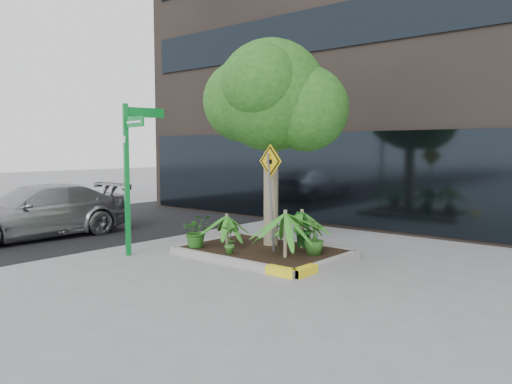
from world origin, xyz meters
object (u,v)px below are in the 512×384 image
Objects in this scene: tree at (272,96)px; street_sign_post at (130,162)px; cattle_sign at (271,180)px; parked_car at (36,212)px.

tree is 1.45× the size of street_sign_post.
street_sign_post is at bearing -134.98° from cattle_sign.
parked_car is 3.78m from street_sign_post.
cattle_sign is (6.00, 1.88, 0.96)m from parked_car.
tree is 1.92m from cattle_sign.
tree is at bearing 139.39° from cattle_sign.
cattle_sign is at bearing 21.63° from parked_car.
street_sign_post reaches higher than parked_car.
street_sign_post is 2.94m from cattle_sign.
street_sign_post reaches higher than cattle_sign.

